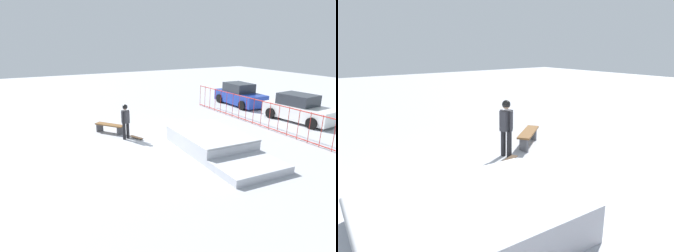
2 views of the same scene
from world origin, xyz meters
The scene contains 8 objects.
ground_plane centered at (0.00, 0.00, 0.00)m, with size 60.00×60.00×0.00m, color #A8AAB2.
skate_ramp centered at (1.52, 1.40, 0.32)m, with size 5.51×2.83×0.74m.
skater centered at (-1.82, -1.52, 1.01)m, with size 0.43×0.42×1.73m.
skateboard centered at (-1.59, -1.09, 0.08)m, with size 0.81×0.51×0.09m.
perimeter_fence centered at (0.00, 5.82, 0.77)m, with size 12.76×0.07×1.50m.
park_bench centered at (-3.07, -1.97, 0.36)m, with size 1.52×1.29×0.48m.
parked_car_blue centered at (-5.19, 8.51, 0.72)m, with size 4.17×2.06×1.60m.
parked_car_white centered at (-0.14, 8.67, 0.72)m, with size 4.23×2.19×1.60m.
Camera 1 is at (11.06, -5.94, 4.71)m, focal length 31.01 mm.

